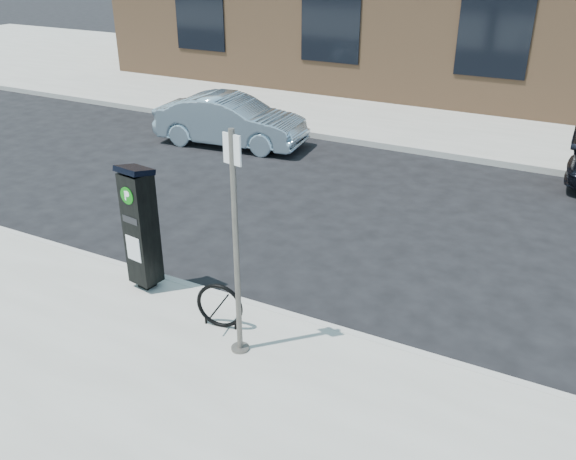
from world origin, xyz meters
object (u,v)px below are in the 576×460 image
Objects in this scene: parking_kiosk at (141,227)px; bike_rack at (220,306)px; sign_pole at (236,249)px; car_silver at (231,121)px.

parking_kiosk is 1.73m from bike_rack.
car_silver is (-4.96, 7.47, -0.94)m from sign_pole.
parking_kiosk is at bearing 157.05° from bike_rack.
parking_kiosk is 0.67× the size of sign_pole.
sign_pole is at bearing -9.88° from parking_kiosk.
bike_rack is at bearing 160.37° from sign_pole.
parking_kiosk is at bearing 173.76° from sign_pole.
car_silver is at bearing 112.06° from bike_rack.
sign_pole reaches higher than car_silver.
sign_pole is 1.25m from bike_rack.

